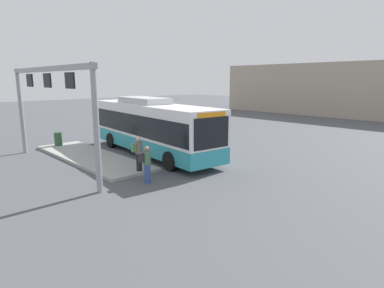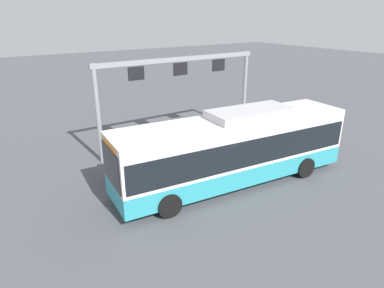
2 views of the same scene
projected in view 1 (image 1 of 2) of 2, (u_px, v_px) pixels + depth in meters
ground_plane at (152, 154)px, 20.06m from camera, size 120.00×120.00×0.00m
platform_curb at (91, 157)px, 18.94m from camera, size 10.00×2.80×0.16m
bus_main at (152, 125)px, 19.71m from camera, size 11.43×3.58×3.46m
person_boarding at (138, 153)px, 15.61m from camera, size 0.41×0.57×1.67m
person_waiting_near at (146, 163)px, 14.28m from camera, size 0.47×0.60×1.67m
platform_sign_gantry at (49, 95)px, 16.08m from camera, size 10.37×0.24×5.20m
station_building at (339, 89)px, 42.04m from camera, size 30.38×8.00×6.63m
trash_bin at (58, 139)px, 21.80m from camera, size 0.52×0.52×0.90m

